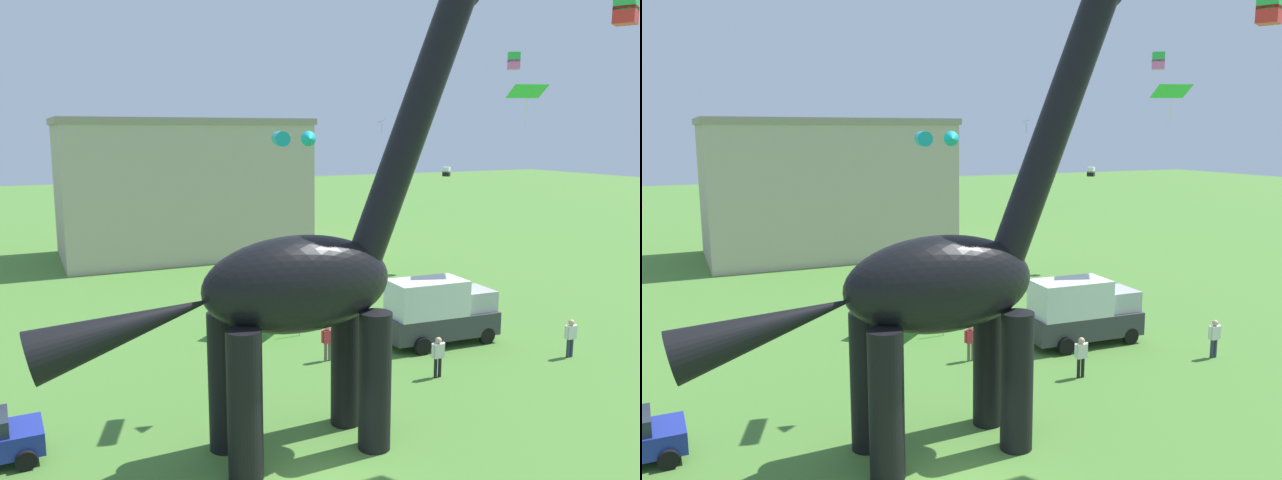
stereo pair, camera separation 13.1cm
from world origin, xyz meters
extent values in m
cylinder|color=black|center=(2.53, 3.60, 2.27)|extent=(1.05, 1.05, 4.54)
cylinder|color=black|center=(2.53, 1.59, 2.27)|extent=(1.05, 1.05, 4.54)
cylinder|color=black|center=(-1.82, 3.60, 2.27)|extent=(1.05, 1.05, 4.54)
cylinder|color=black|center=(-1.82, 1.59, 2.27)|extent=(1.05, 1.05, 4.54)
ellipsoid|color=black|center=(0.36, 2.60, 5.46)|extent=(6.21, 2.68, 3.06)
cylinder|color=black|center=(4.39, 2.60, 10.36)|extent=(4.47, 1.15, 8.85)
cone|color=black|center=(-4.85, 2.60, 4.76)|extent=(5.46, 1.53, 2.59)
cylinder|color=black|center=(-7.70, 6.62, 0.31)|extent=(0.63, 0.24, 0.62)
cylinder|color=black|center=(-7.70, 4.84, 0.31)|extent=(0.63, 0.24, 0.62)
cube|color=#38383D|center=(10.67, 9.41, 0.95)|extent=(5.71, 2.41, 1.10)
cube|color=#B7B7BC|center=(12.52, 9.41, 2.00)|extent=(1.90, 2.03, 1.00)
cube|color=silver|center=(9.89, 9.41, 2.35)|extent=(3.69, 2.21, 1.70)
cylinder|color=black|center=(12.69, 10.46, 0.40)|extent=(0.81, 0.30, 0.80)
cylinder|color=black|center=(12.69, 8.36, 0.40)|extent=(0.81, 0.30, 0.80)
cylinder|color=black|center=(8.99, 10.46, 0.40)|extent=(0.81, 0.30, 0.80)
cylinder|color=black|center=(8.99, 8.36, 0.40)|extent=(0.81, 0.30, 0.80)
cylinder|color=black|center=(7.89, 5.77, 0.43)|extent=(0.14, 0.14, 0.86)
cylinder|color=black|center=(8.09, 5.77, 0.43)|extent=(0.14, 0.14, 0.86)
cube|color=silver|center=(7.99, 5.77, 1.16)|extent=(0.47, 0.29, 0.61)
sphere|color=tan|center=(7.99, 5.77, 1.60)|extent=(0.27, 0.27, 0.27)
cylinder|color=silver|center=(7.72, 5.77, 1.19)|extent=(0.11, 0.11, 0.58)
cylinder|color=silver|center=(8.26, 5.77, 1.19)|extent=(0.11, 0.11, 0.58)
cylinder|color=#2D3347|center=(14.77, 5.25, 0.44)|extent=(0.15, 0.15, 0.87)
cylinder|color=#2D3347|center=(14.98, 5.25, 0.44)|extent=(0.15, 0.15, 0.87)
cube|color=silver|center=(14.87, 5.25, 1.18)|extent=(0.47, 0.29, 0.62)
sphere|color=tan|center=(14.87, 5.25, 1.62)|extent=(0.27, 0.27, 0.27)
cylinder|color=silver|center=(14.60, 5.25, 1.21)|extent=(0.12, 0.12, 0.59)
cylinder|color=silver|center=(15.15, 5.25, 1.21)|extent=(0.12, 0.12, 0.59)
cylinder|color=#6B6056|center=(4.60, 9.50, 0.42)|extent=(0.14, 0.14, 0.84)
cylinder|color=#6B6056|center=(4.80, 9.50, 0.42)|extent=(0.14, 0.14, 0.84)
cube|color=#D1333D|center=(4.70, 9.50, 1.13)|extent=(0.45, 0.28, 0.59)
sphere|color=tan|center=(4.70, 9.50, 1.56)|extent=(0.26, 0.26, 0.26)
cylinder|color=#D1333D|center=(4.44, 9.50, 1.16)|extent=(0.11, 0.11, 0.56)
cylinder|color=#D1333D|center=(4.96, 9.50, 1.16)|extent=(0.11, 0.11, 0.56)
cylinder|color=#B2B2B7|center=(5.01, 16.06, 1.05)|extent=(0.06, 0.06, 2.10)
cylinder|color=#B2B2B7|center=(5.01, 13.36, 1.05)|extent=(0.06, 0.06, 2.10)
cylinder|color=#B2B2B7|center=(2.31, 16.06, 1.05)|extent=(0.06, 0.06, 2.10)
cylinder|color=#B2B2B7|center=(2.31, 13.36, 1.05)|extent=(0.06, 0.06, 2.10)
pyramid|color=green|center=(3.66, 14.71, 2.55)|extent=(3.15, 3.15, 0.90)
cube|color=green|center=(16.15, 10.22, 12.12)|extent=(2.04, 1.69, 0.61)
cylinder|color=yellow|center=(16.15, 10.22, 10.98)|extent=(0.01, 0.01, 1.76)
cube|color=green|center=(19.45, 15.05, 14.41)|extent=(0.95, 0.95, 0.55)
cube|color=pink|center=(19.45, 15.05, 13.99)|extent=(0.95, 0.95, 0.55)
cube|color=white|center=(21.03, 23.40, 7.40)|extent=(0.66, 0.66, 0.38)
cube|color=black|center=(21.03, 23.40, 7.10)|extent=(0.66, 0.66, 0.38)
cylinder|color=#19B2B7|center=(1.37, 6.58, 9.88)|extent=(1.06, 1.97, 0.53)
cone|color=#19B2B7|center=(2.37, 6.27, 9.88)|extent=(0.67, 0.62, 0.56)
cube|color=#287AE5|center=(15.76, 23.79, 10.84)|extent=(0.80, 0.86, 0.19)
cylinder|color=black|center=(15.76, 23.79, 10.39)|extent=(0.01, 0.01, 0.70)
cube|color=green|center=(10.52, -0.13, 14.18)|extent=(0.90, 0.90, 0.53)
cube|color=red|center=(10.52, -0.13, 13.77)|extent=(0.90, 0.90, 0.53)
cube|color=#B7A893|center=(5.03, 37.98, 5.33)|extent=(19.17, 11.11, 10.66)
cube|color=gray|center=(5.03, 37.98, 10.91)|extent=(19.55, 11.33, 0.50)
camera|label=1|loc=(-7.39, -15.39, 10.13)|focal=36.33mm
camera|label=2|loc=(-7.27, -15.44, 10.13)|focal=36.33mm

